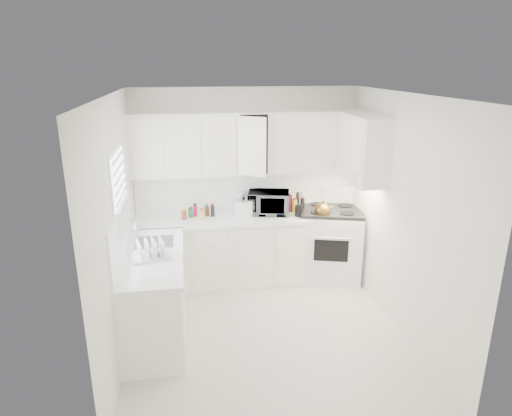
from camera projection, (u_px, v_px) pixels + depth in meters
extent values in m
plane|color=silver|center=(266.00, 333.00, 5.06)|extent=(3.20, 3.20, 0.00)
plane|color=white|center=(267.00, 95.00, 4.26)|extent=(3.20, 3.20, 0.00)
plane|color=white|center=(246.00, 185.00, 6.17)|extent=(3.00, 0.00, 3.00)
plane|color=white|center=(307.00, 300.00, 3.16)|extent=(3.00, 0.00, 3.00)
plane|color=white|center=(117.00, 232.00, 4.44)|extent=(0.00, 3.20, 3.20)
plane|color=white|center=(402.00, 217.00, 4.88)|extent=(0.00, 3.20, 3.20)
cube|color=white|center=(220.00, 219.00, 5.93)|extent=(2.24, 0.64, 0.05)
cube|color=white|center=(153.00, 257.00, 4.79)|extent=(0.64, 1.62, 0.05)
cube|color=white|center=(246.00, 190.00, 6.18)|extent=(2.98, 0.02, 0.55)
cube|color=white|center=(121.00, 232.00, 4.65)|extent=(0.02, 1.60, 0.55)
imported|color=gray|center=(269.00, 200.00, 6.04)|extent=(0.60, 0.42, 0.37)
cylinder|color=white|center=(240.00, 202.00, 6.11)|extent=(0.12, 0.12, 0.27)
cylinder|color=brown|center=(184.00, 211.00, 5.96)|extent=(0.06, 0.06, 0.13)
cylinder|color=#267235|center=(190.00, 213.00, 5.89)|extent=(0.06, 0.06, 0.13)
cylinder|color=#C2194D|center=(196.00, 211.00, 5.98)|extent=(0.06, 0.06, 0.13)
cylinder|color=yellow|center=(202.00, 213.00, 5.91)|extent=(0.06, 0.06, 0.13)
cylinder|color=#523417|center=(207.00, 210.00, 6.00)|extent=(0.06, 0.06, 0.13)
cylinder|color=black|center=(213.00, 212.00, 5.93)|extent=(0.06, 0.06, 0.13)
cylinder|color=#C2194D|center=(289.00, 203.00, 6.20)|extent=(0.06, 0.06, 0.19)
cylinder|color=yellow|center=(294.00, 205.00, 6.15)|extent=(0.06, 0.06, 0.19)
cylinder|color=#523417|center=(297.00, 203.00, 6.21)|extent=(0.06, 0.06, 0.19)
cylinder|color=black|center=(302.00, 204.00, 6.17)|extent=(0.06, 0.06, 0.19)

